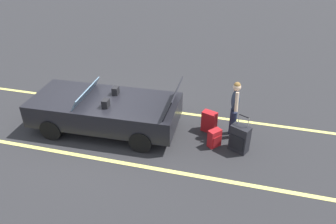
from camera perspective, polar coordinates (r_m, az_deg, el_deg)
ground_plane at (r=9.58m, az=-10.64°, el=-2.74°), size 80.00×80.00×0.00m
lot_line_near at (r=10.61m, az=-7.74°, el=1.18°), size 18.00×0.12×0.01m
lot_line_mid at (r=8.62m, az=-14.29°, el=-7.63°), size 18.00×0.12×0.01m
convertible_car at (r=9.34m, az=-12.11°, el=0.43°), size 4.23×1.95×1.52m
suitcase_large_black at (r=8.55m, az=12.53°, el=-4.61°), size 0.55×0.46×1.03m
suitcase_medium_bright at (r=9.19m, az=7.30°, el=-1.71°), size 0.46×0.36×0.62m
suitcase_small_carryon at (r=8.66m, az=8.21°, el=-4.60°), size 0.37×0.39×0.50m
traveler_person at (r=8.79m, az=11.69°, el=0.95°), size 0.28×0.61×1.65m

